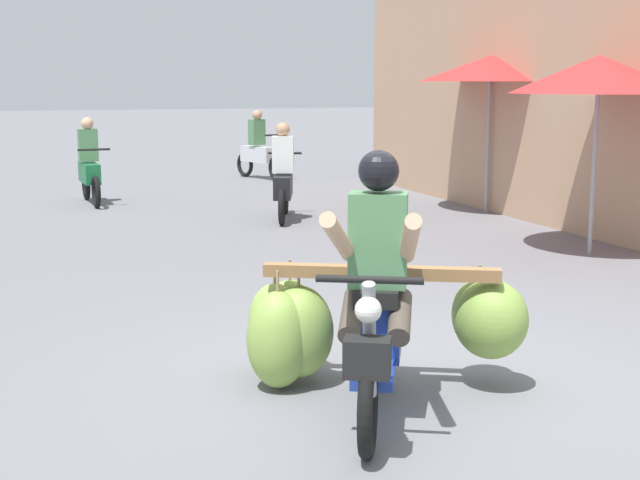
{
  "coord_description": "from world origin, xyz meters",
  "views": [
    {
      "loc": [
        -2.46,
        -5.18,
        1.97
      ],
      "look_at": [
        -0.46,
        0.53,
        0.9
      ],
      "focal_mm": 50.45,
      "sensor_mm": 36.0,
      "label": 1
    }
  ],
  "objects_px": {
    "motorbike_distant_far_ahead": "(283,181)",
    "market_umbrella_near_shop": "(490,69)",
    "motorbike_distant_ahead_right": "(89,169)",
    "market_umbrella_further_along": "(599,74)",
    "motorbike_distant_ahead_left": "(258,151)",
    "motorbike_main_loaded": "(357,319)"
  },
  "relations": [
    {
      "from": "market_umbrella_near_shop",
      "to": "market_umbrella_further_along",
      "type": "xyz_separation_m",
      "value": [
        -0.56,
        -3.39,
        -0.11
      ]
    },
    {
      "from": "motorbike_distant_ahead_left",
      "to": "market_umbrella_further_along",
      "type": "height_order",
      "value": "market_umbrella_further_along"
    },
    {
      "from": "motorbike_distant_ahead_left",
      "to": "motorbike_main_loaded",
      "type": "bearing_deg",
      "value": -102.6
    },
    {
      "from": "market_umbrella_near_shop",
      "to": "motorbike_distant_far_ahead",
      "type": "bearing_deg",
      "value": 176.06
    },
    {
      "from": "motorbike_main_loaded",
      "to": "market_umbrella_further_along",
      "type": "distance_m",
      "value": 5.77
    },
    {
      "from": "motorbike_distant_ahead_left",
      "to": "market_umbrella_near_shop",
      "type": "xyz_separation_m",
      "value": [
        2.02,
        -5.77,
        1.59
      ]
    },
    {
      "from": "motorbike_distant_ahead_left",
      "to": "motorbike_distant_far_ahead",
      "type": "relative_size",
      "value": 0.99
    },
    {
      "from": "market_umbrella_near_shop",
      "to": "motorbike_main_loaded",
      "type": "bearing_deg",
      "value": -125.1
    },
    {
      "from": "motorbike_distant_far_ahead",
      "to": "market_umbrella_near_shop",
      "type": "height_order",
      "value": "market_umbrella_near_shop"
    },
    {
      "from": "motorbike_distant_far_ahead",
      "to": "market_umbrella_near_shop",
      "type": "distance_m",
      "value": 3.56
    },
    {
      "from": "motorbike_distant_far_ahead",
      "to": "market_umbrella_near_shop",
      "type": "xyz_separation_m",
      "value": [
        3.17,
        -0.22,
        1.59
      ]
    },
    {
      "from": "motorbike_distant_ahead_right",
      "to": "market_umbrella_near_shop",
      "type": "distance_m",
      "value": 6.57
    },
    {
      "from": "motorbike_distant_ahead_right",
      "to": "market_umbrella_further_along",
      "type": "distance_m",
      "value": 8.29
    },
    {
      "from": "motorbike_distant_ahead_left",
      "to": "motorbike_distant_far_ahead",
      "type": "distance_m",
      "value": 5.67
    },
    {
      "from": "motorbike_distant_ahead_right",
      "to": "motorbike_distant_far_ahead",
      "type": "xyz_separation_m",
      "value": [
        2.46,
        -2.77,
        0.0
      ]
    },
    {
      "from": "motorbike_distant_ahead_right",
      "to": "motorbike_distant_far_ahead",
      "type": "distance_m",
      "value": 3.7
    },
    {
      "from": "motorbike_main_loaded",
      "to": "market_umbrella_near_shop",
      "type": "distance_m",
      "value": 8.6
    },
    {
      "from": "motorbike_distant_ahead_left",
      "to": "market_umbrella_further_along",
      "type": "bearing_deg",
      "value": -80.91
    },
    {
      "from": "motorbike_distant_far_ahead",
      "to": "market_umbrella_near_shop",
      "type": "bearing_deg",
      "value": -3.94
    },
    {
      "from": "motorbike_distant_ahead_left",
      "to": "market_umbrella_near_shop",
      "type": "distance_m",
      "value": 6.31
    },
    {
      "from": "motorbike_distant_far_ahead",
      "to": "market_umbrella_further_along",
      "type": "height_order",
      "value": "market_umbrella_further_along"
    },
    {
      "from": "motorbike_distant_ahead_right",
      "to": "motorbike_distant_far_ahead",
      "type": "relative_size",
      "value": 1.04
    }
  ]
}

